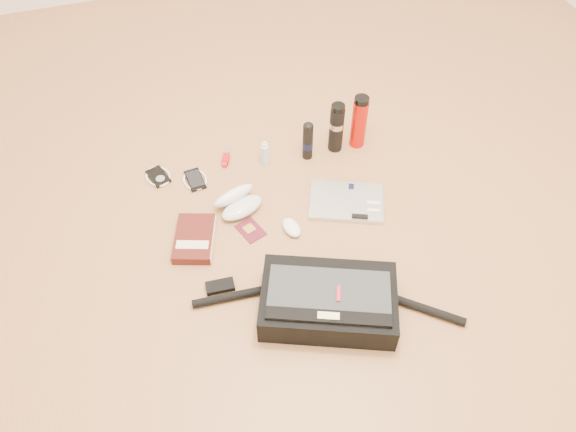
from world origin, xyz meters
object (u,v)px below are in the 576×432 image
Objects in this scene: book at (195,239)px; thermos_red at (359,122)px; messenger_bag at (328,301)px; thermos_black at (336,127)px; laptop at (347,202)px.

book is 1.00× the size of thermos_red.
messenger_bag is at bearing -119.21° from thermos_red.
book is at bearing 152.93° from messenger_bag.
book is 0.75m from thermos_black.
thermos_black reaches higher than messenger_bag.
messenger_bag is 3.47× the size of book.
laptop is 0.61m from book.
thermos_red reaches higher than messenger_bag.
laptop is at bearing 19.02° from book.
thermos_black is 0.10m from thermos_red.
messenger_bag is 0.81m from thermos_black.
laptop is at bearing -118.67° from thermos_red.
messenger_bag is 3.71× the size of thermos_black.
thermos_black is at bearing 178.49° from thermos_red.
laptop is 0.34m from thermos_black.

